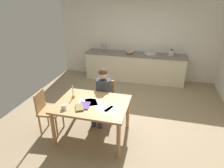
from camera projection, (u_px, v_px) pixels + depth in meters
name	position (u px, v px, depth m)	size (l,w,h in m)	color
ground_plane	(119.00, 116.00, 4.56)	(5.20, 5.20, 0.04)	#937F60
wall_back	(137.00, 39.00, 6.31)	(5.20, 0.12, 2.60)	silver
kitchen_counter	(134.00, 67.00, 6.34)	(3.19, 0.64, 0.90)	beige
dining_table	(92.00, 108.00, 3.63)	(1.33, 1.00, 0.74)	tan
chair_at_table	(105.00, 97.00, 4.35)	(0.44, 0.44, 0.87)	tan
person_seated	(102.00, 92.00, 4.14)	(0.36, 0.61, 1.19)	#333842
chair_side_empty	(47.00, 110.00, 3.83)	(0.45, 0.45, 0.89)	tan
coffee_mug	(64.00, 107.00, 3.38)	(0.12, 0.08, 0.09)	white
candlestick	(73.00, 94.00, 3.76)	(0.06, 0.06, 0.26)	gold
book_magazine	(84.00, 106.00, 3.49)	(0.18, 0.26, 0.02)	#593D89
book_cookery	(79.00, 108.00, 3.42)	(0.13, 0.23, 0.03)	olive
paper_letter	(113.00, 109.00, 3.39)	(0.21, 0.30, 0.00)	white
paper_bill	(104.00, 108.00, 3.42)	(0.21, 0.30, 0.00)	white
paper_envelope	(91.00, 102.00, 3.63)	(0.21, 0.30, 0.00)	white
paper_receipt	(85.00, 102.00, 3.64)	(0.21, 0.30, 0.00)	white
paper_notice	(95.00, 103.00, 3.61)	(0.21, 0.30, 0.00)	white
sink_unit	(150.00, 54.00, 6.05)	(0.36, 0.36, 0.24)	#B2B7BC
bottle_oil	(102.00, 48.00, 6.40)	(0.08, 0.08, 0.27)	#8C999E
bottle_vinegar	(106.00, 48.00, 6.38)	(0.06, 0.06, 0.27)	#8C999E
mixing_bowl	(130.00, 52.00, 6.12)	(0.27, 0.27, 0.12)	tan
stovetop_kettle	(171.00, 53.00, 5.87)	(0.18, 0.18, 0.22)	#B7BABF
wine_glass_near_sink	(138.00, 49.00, 6.23)	(0.07, 0.07, 0.15)	silver
wine_glass_by_kettle	(135.00, 49.00, 6.26)	(0.07, 0.07, 0.15)	silver
wine_glass_back_left	(132.00, 49.00, 6.28)	(0.07, 0.07, 0.15)	silver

